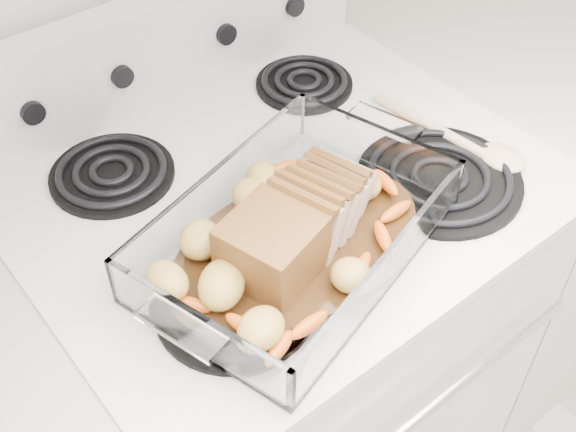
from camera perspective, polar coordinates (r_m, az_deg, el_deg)
electric_range at (r=1.44m, az=-0.81°, el=-10.51°), size 0.78×0.70×1.12m
counter_right at (r=1.79m, az=16.16°, el=0.66°), size 0.58×0.68×0.93m
baking_dish at (r=0.97m, az=0.74°, el=-1.78°), size 0.42×0.28×0.08m
pork_roast at (r=0.94m, az=0.05°, el=-0.99°), size 0.25×0.11×0.09m
roast_vegetables at (r=0.98m, az=-0.83°, el=-0.34°), size 0.37×0.20×0.05m
wooden_spoon at (r=1.18m, az=14.14°, el=5.61°), size 0.08×0.28×0.02m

